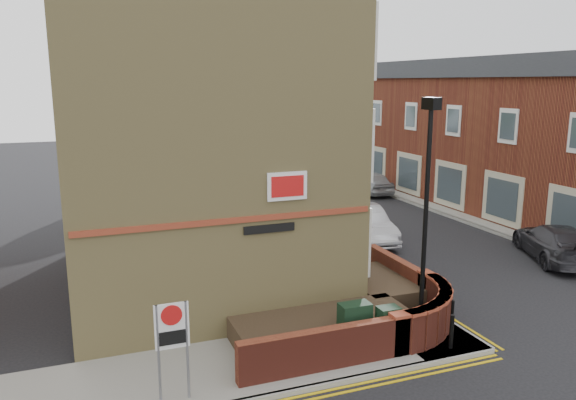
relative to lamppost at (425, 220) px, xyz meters
The scene contains 25 objects.
ground 3.90m from the lamppost, 143.13° to the right, with size 120.00×120.00×0.00m, color black.
pavement_corner 6.07m from the lamppost, behind, with size 13.00×3.00×0.12m, color gray.
pavement_main 15.17m from the lamppost, 88.45° to the left, with size 2.00×32.00×0.12m, color gray.
pavement_far 16.73m from the lamppost, 45.99° to the left, with size 4.00×40.00×0.12m, color gray.
kerb_main_near 15.22m from the lamppost, 84.60° to the left, with size 0.15×32.00×0.12m, color gray.
kerb_main_far 15.44m from the lamppost, 51.46° to the left, with size 0.15×40.00×0.12m, color gray.
yellow_lines_main 15.26m from the lamppost, 83.64° to the left, with size 0.28×32.00×0.01m, color gold.
corner_building 8.62m from the lamppost, 123.16° to the left, with size 8.95×10.40×13.60m.
garden_wall 3.93m from the lamppost, 140.91° to the left, with size 6.80×6.00×1.20m, color maroon, non-canonical shape.
lamppost is the anchor object (origin of this frame).
utility_cabinet_large 3.24m from the lamppost, behind, with size 0.80×0.45×1.20m, color black.
utility_cabinet_small 2.90m from the lamppost, 169.70° to the right, with size 0.55×0.40×1.10m, color black.
bollard_near 2.91m from the lamppost, 63.43° to the right, with size 0.11×0.11×0.90m, color black.
bollard_far 2.95m from the lamppost, ahead, with size 0.11×0.11×0.90m, color black.
zone_sign 6.85m from the lamppost, behind, with size 0.72×0.07×2.20m.
far_terrace 20.41m from the lamppost, 50.77° to the left, with size 5.40×30.40×8.00m.
far_terrace_cream 39.00m from the lamppost, 70.68° to the left, with size 5.40×12.40×8.00m.
tree_near 12.92m from the lamppost, 88.22° to the left, with size 3.64×3.65×6.70m.
tree_mid 20.93m from the lamppost, 88.90° to the left, with size 4.03×4.03×7.42m.
tree_far 28.89m from the lamppost, 89.21° to the left, with size 3.81×3.81×7.00m.
traffic_light_assembly 23.82m from the lamppost, 88.07° to the left, with size 0.20×0.16×4.20m.
silver_car_near 10.12m from the lamppost, 70.38° to the left, with size 1.59×4.57×1.51m, color #B2B3BA.
red_car_main 21.95m from the lamppost, 83.95° to the left, with size 2.39×5.19×1.44m, color maroon.
grey_car_far 10.17m from the lamppost, 24.94° to the left, with size 1.96×4.82×1.40m, color #2B2B30.
silver_car_far 20.49m from the lamppost, 64.74° to the left, with size 1.67×4.15×1.41m, color #969A9D.
Camera 1 is at (-6.60, -10.51, 6.79)m, focal length 35.00 mm.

